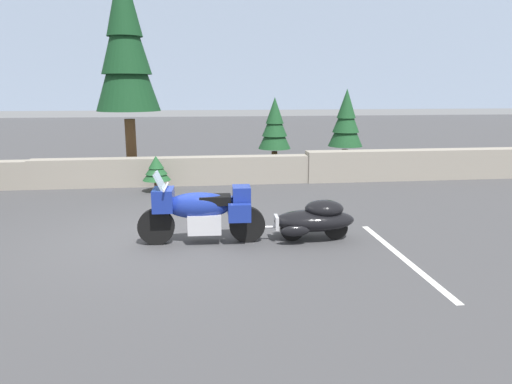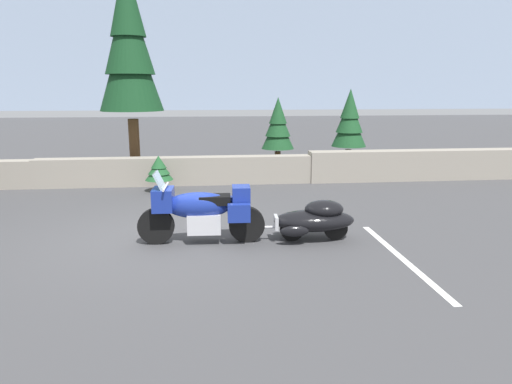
{
  "view_description": "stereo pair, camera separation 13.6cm",
  "coord_description": "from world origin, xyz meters",
  "px_view_note": "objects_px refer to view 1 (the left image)",
  "views": [
    {
      "loc": [
        0.77,
        -8.58,
        2.77
      ],
      "look_at": [
        1.83,
        0.04,
        0.85
      ],
      "focal_mm": 32.84,
      "sensor_mm": 36.0,
      "label": 1
    },
    {
      "loc": [
        0.9,
        -8.6,
        2.77
      ],
      "look_at": [
        1.83,
        0.04,
        0.85
      ],
      "focal_mm": 32.84,
      "sensor_mm": 36.0,
      "label": 2
    }
  ],
  "objects_px": {
    "pine_tree_far_right": "(275,126)",
    "touring_motorcycle": "(201,210)",
    "car_shaped_trailer": "(315,219)",
    "pine_tree_tall": "(125,44)",
    "pine_tree_secondary": "(346,121)"
  },
  "relations": [
    {
      "from": "touring_motorcycle",
      "to": "pine_tree_far_right",
      "type": "xyz_separation_m",
      "value": [
        2.5,
        7.12,
        0.95
      ]
    },
    {
      "from": "car_shaped_trailer",
      "to": "pine_tree_tall",
      "type": "bearing_deg",
      "value": 122.54
    },
    {
      "from": "touring_motorcycle",
      "to": "pine_tree_far_right",
      "type": "height_order",
      "value": "pine_tree_far_right"
    },
    {
      "from": "car_shaped_trailer",
      "to": "pine_tree_tall",
      "type": "height_order",
      "value": "pine_tree_tall"
    },
    {
      "from": "pine_tree_far_right",
      "to": "touring_motorcycle",
      "type": "bearing_deg",
      "value": -109.33
    },
    {
      "from": "pine_tree_tall",
      "to": "pine_tree_far_right",
      "type": "relative_size",
      "value": 2.58
    },
    {
      "from": "car_shaped_trailer",
      "to": "pine_tree_far_right",
      "type": "distance_m",
      "value": 7.3
    },
    {
      "from": "pine_tree_tall",
      "to": "pine_tree_far_right",
      "type": "xyz_separation_m",
      "value": [
        4.58,
        0.66,
        -2.49
      ]
    },
    {
      "from": "pine_tree_secondary",
      "to": "touring_motorcycle",
      "type": "bearing_deg",
      "value": -125.42
    },
    {
      "from": "touring_motorcycle",
      "to": "car_shaped_trailer",
      "type": "bearing_deg",
      "value": -2.17
    },
    {
      "from": "touring_motorcycle",
      "to": "pine_tree_secondary",
      "type": "relative_size",
      "value": 0.83
    },
    {
      "from": "touring_motorcycle",
      "to": "car_shaped_trailer",
      "type": "distance_m",
      "value": 2.1
    },
    {
      "from": "pine_tree_tall",
      "to": "pine_tree_secondary",
      "type": "bearing_deg",
      "value": 2.61
    },
    {
      "from": "car_shaped_trailer",
      "to": "pine_tree_tall",
      "type": "distance_m",
      "value": 8.57
    },
    {
      "from": "touring_motorcycle",
      "to": "pine_tree_secondary",
      "type": "xyz_separation_m",
      "value": [
        4.82,
        6.77,
        1.12
      ]
    }
  ]
}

